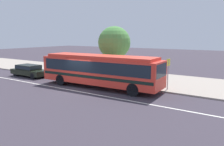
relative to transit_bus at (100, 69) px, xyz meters
name	(u,v)px	position (x,y,z in m)	size (l,w,h in m)	color
ground_plane	(80,89)	(-1.19, -1.34, -1.65)	(120.00, 120.00, 0.00)	#3A343E
sidewalk_slab	(120,76)	(-1.19, 5.35, -1.59)	(60.00, 8.00, 0.12)	#A39688
lane_stripe_center	(73,90)	(-1.19, -2.14, -1.64)	(56.00, 0.16, 0.01)	silver
transit_bus	(100,69)	(0.00, 0.00, 0.00)	(11.15, 3.00, 2.83)	red
sedan_behind_bus	(29,70)	(-9.76, 0.01, -0.92)	(4.62, 1.82, 1.29)	black
pedestrian_waiting_near_sign	(113,69)	(-0.67, 3.09, -0.48)	(0.43, 0.43, 1.78)	#717155
pedestrian_walking_along_curb	(117,70)	(-0.42, 3.37, -0.59)	(0.48, 0.48, 1.60)	#705D57
pedestrian_standing_by_tree	(101,70)	(-1.78, 2.64, -0.59)	(0.48, 0.48, 1.60)	#3B273A
bus_stop_sign	(168,70)	(5.35, 2.06, 0.09)	(0.14, 0.44, 2.52)	gray
street_tree_near_stop	(114,43)	(-1.02, 3.84, 2.13)	(3.30, 3.30, 5.32)	brown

